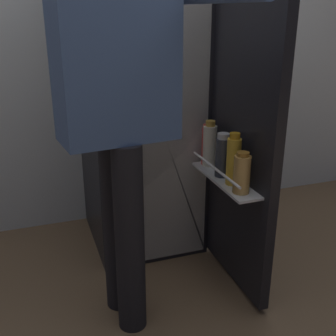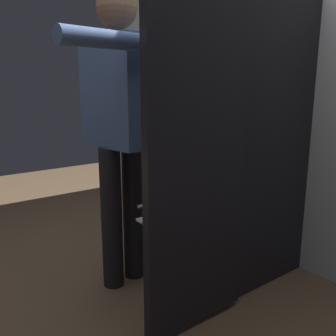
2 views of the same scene
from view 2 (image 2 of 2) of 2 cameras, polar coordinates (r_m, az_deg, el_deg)
ground_plane at (r=2.18m, az=-0.81°, el=-19.09°), size 6.94×6.94×0.00m
kitchen_wall at (r=2.52m, az=17.29°, el=16.50°), size 4.40×0.10×2.67m
refrigerator at (r=2.20m, az=10.51°, el=4.13°), size 0.63×1.20×1.65m
person at (r=2.01m, az=-7.45°, el=8.14°), size 0.60×0.71×1.65m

